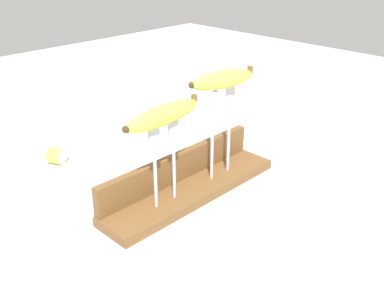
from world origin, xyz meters
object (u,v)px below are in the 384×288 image
banana_chunk_near (57,156)px  fork_stand_right (221,125)px  fork_stand_left (164,157)px  banana_raised_right (222,79)px  banana_raised_left (163,115)px

banana_chunk_near → fork_stand_right: bearing=-58.7°
fork_stand_left → banana_raised_right: size_ratio=1.04×
fork_stand_right → banana_raised_right: (-0.00, 0.00, 0.10)m
banana_raised_left → banana_raised_right: size_ratio=1.20×
fork_stand_left → fork_stand_right: bearing=0.0°
fork_stand_left → banana_raised_right: (0.17, 0.00, 0.12)m
banana_raised_left → banana_raised_right: banana_raised_right is taller
fork_stand_right → banana_chunk_near: size_ratio=3.98×
banana_raised_right → banana_chunk_near: bearing=121.3°
banana_raised_left → banana_chunk_near: banana_raised_left is taller
banana_raised_right → banana_chunk_near: (-0.21, 0.35, -0.22)m
banana_raised_right → banana_chunk_near: banana_raised_right is taller
fork_stand_right → banana_raised_right: banana_raised_right is taller
fork_stand_left → banana_raised_left: (-0.00, -0.00, 0.09)m
banana_raised_right → banana_chunk_near: 0.47m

